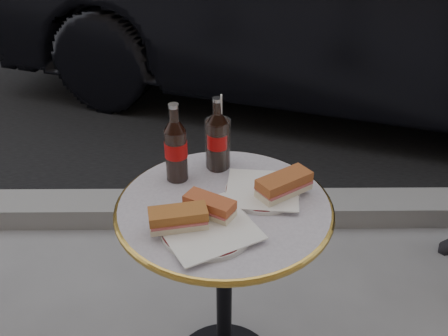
{
  "coord_description": "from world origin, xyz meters",
  "views": [
    {
      "loc": [
        -0.01,
        -1.15,
        1.56
      ],
      "look_at": [
        0.0,
        0.05,
        0.82
      ],
      "focal_mm": 40.0,
      "sensor_mm": 36.0,
      "label": 1
    }
  ],
  "objects_px": {
    "bistro_table": "(224,296)",
    "cola_glass": "(218,144)",
    "plate_left": "(207,229)",
    "cola_bottle_right": "(217,134)",
    "plate_right": "(262,192)",
    "cola_bottle_left": "(176,143)"
  },
  "relations": [
    {
      "from": "bistro_table",
      "to": "cola_glass",
      "type": "xyz_separation_m",
      "value": [
        -0.02,
        0.2,
        0.45
      ]
    },
    {
      "from": "plate_left",
      "to": "cola_glass",
      "type": "relative_size",
      "value": 1.5
    },
    {
      "from": "bistro_table",
      "to": "cola_glass",
      "type": "bearing_deg",
      "value": 95.01
    },
    {
      "from": "cola_glass",
      "to": "cola_bottle_right",
      "type": "bearing_deg",
      "value": -95.76
    },
    {
      "from": "bistro_table",
      "to": "plate_right",
      "type": "distance_m",
      "value": 0.39
    },
    {
      "from": "plate_right",
      "to": "cola_glass",
      "type": "distance_m",
      "value": 0.22
    },
    {
      "from": "bistro_table",
      "to": "plate_right",
      "type": "xyz_separation_m",
      "value": [
        0.11,
        0.05,
        0.37
      ]
    },
    {
      "from": "cola_bottle_left",
      "to": "cola_bottle_right",
      "type": "distance_m",
      "value": 0.14
    },
    {
      "from": "plate_right",
      "to": "plate_left",
      "type": "bearing_deg",
      "value": -132.05
    },
    {
      "from": "bistro_table",
      "to": "plate_right",
      "type": "height_order",
      "value": "plate_right"
    },
    {
      "from": "plate_right",
      "to": "cola_glass",
      "type": "height_order",
      "value": "cola_glass"
    },
    {
      "from": "bistro_table",
      "to": "plate_left",
      "type": "bearing_deg",
      "value": -110.28
    },
    {
      "from": "cola_bottle_left",
      "to": "cola_glass",
      "type": "bearing_deg",
      "value": 29.66
    },
    {
      "from": "cola_bottle_left",
      "to": "cola_bottle_right",
      "type": "relative_size",
      "value": 1.03
    },
    {
      "from": "bistro_table",
      "to": "cola_bottle_left",
      "type": "height_order",
      "value": "cola_bottle_left"
    },
    {
      "from": "cola_bottle_right",
      "to": "bistro_table",
      "type": "bearing_deg",
      "value": -84.43
    },
    {
      "from": "cola_bottle_left",
      "to": "plate_left",
      "type": "bearing_deg",
      "value": -69.82
    },
    {
      "from": "plate_left",
      "to": "cola_bottle_right",
      "type": "bearing_deg",
      "value": 85.12
    },
    {
      "from": "bistro_table",
      "to": "cola_glass",
      "type": "relative_size",
      "value": 4.49
    },
    {
      "from": "plate_left",
      "to": "cola_glass",
      "type": "height_order",
      "value": "cola_glass"
    },
    {
      "from": "plate_right",
      "to": "cola_bottle_right",
      "type": "relative_size",
      "value": 0.91
    },
    {
      "from": "plate_left",
      "to": "cola_glass",
      "type": "distance_m",
      "value": 0.34
    }
  ]
}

